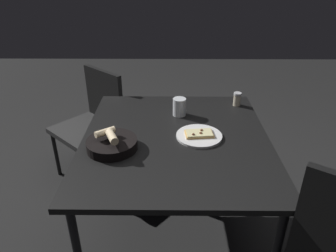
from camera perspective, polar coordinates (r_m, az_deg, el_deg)
ground at (r=2.22m, az=1.19°, el=-18.27°), size 8.00×8.00×0.00m
dining_table at (r=1.79m, az=1.40°, el=-3.47°), size 1.16×1.04×0.72m
pizza_plate at (r=1.76m, az=5.67°, el=-1.78°), size 0.26×0.26×0.04m
bread_basket at (r=1.67m, az=-10.18°, el=-3.18°), size 0.27×0.27×0.11m
beer_glass at (r=1.99m, az=2.07°, el=3.36°), size 0.08×0.08×0.11m
pepper_shaker at (r=2.18m, az=12.39°, el=4.65°), size 0.05×0.05×0.09m
chair_near at (r=2.54m, az=-13.29°, el=1.42°), size 0.62×0.62×0.85m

